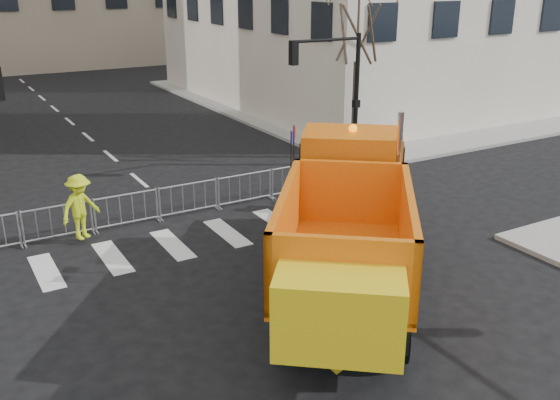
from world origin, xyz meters
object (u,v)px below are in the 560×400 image
plow_truck (347,222)px  worker (80,207)px  cop_a (370,178)px  newspaper_box (387,159)px  cop_c (357,178)px  cop_b (343,179)px

plow_truck → worker: (-4.90, 6.48, -0.79)m
cop_a → newspaper_box: (2.37, 1.98, -0.12)m
plow_truck → cop_a: plow_truck is taller
worker → cop_c: bearing=-34.1°
cop_b → newspaper_box: 4.19m
cop_b → cop_a: bearing=-147.6°
cop_b → newspaper_box: bearing=-123.0°
cop_c → worker: bearing=-69.1°
plow_truck → cop_c: 6.66m
worker → cop_b: bearing=-35.3°
plow_truck → cop_c: bearing=-1.2°
cop_c → newspaper_box: size_ratio=1.69×
worker → newspaper_box: (12.03, 0.66, -0.44)m
cop_a → cop_c: (-0.61, -0.04, 0.11)m
cop_a → worker: bearing=-47.1°
cop_b → cop_c: (0.64, 0.08, -0.10)m
cop_a → cop_c: 0.62m
plow_truck → cop_b: (3.51, 5.04, -0.89)m
worker → newspaper_box: size_ratio=1.79×
cop_a → newspaper_box: bearing=-179.4°
cop_a → cop_b: (-1.25, -0.12, 0.21)m
cop_c → cop_b: bearing=-53.2°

